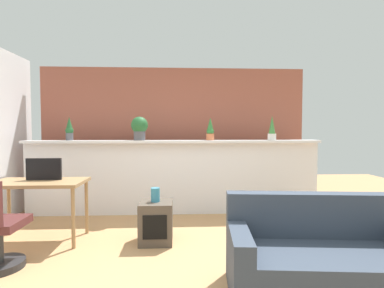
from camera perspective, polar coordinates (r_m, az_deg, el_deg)
ground_plane at (r=3.11m, az=-3.87°, el=-23.46°), size 12.00×12.00×0.00m
divider_wall at (r=4.86m, az=-3.48°, el=-6.63°), size 4.75×0.16×1.17m
plant_shelf at (r=4.76m, az=-3.51°, el=0.50°), size 4.75×0.32×0.04m
brick_wall_behind at (r=5.40m, az=-3.44°, el=1.40°), size 4.75×0.10×2.50m
potted_plant_0 at (r=5.08m, az=-22.78°, el=2.65°), size 0.12×0.12×0.37m
potted_plant_1 at (r=4.77m, az=-10.19°, el=3.24°), size 0.27×0.27×0.38m
potted_plant_2 at (r=4.78m, az=3.57°, el=2.71°), size 0.13×0.13×0.37m
potted_plant_3 at (r=4.98m, az=15.31°, el=2.81°), size 0.14×0.14×0.40m
desk at (r=4.09m, az=-27.73°, el=-7.56°), size 1.10×0.60×0.75m
tv_monitor at (r=4.12m, az=-26.89°, el=-4.37°), size 0.43×0.04×0.27m
side_cube_shelf at (r=3.73m, az=-7.02°, el=-14.86°), size 0.40×0.41×0.50m
vase_on_shelf at (r=3.65m, az=-7.16°, el=-9.78°), size 0.11×0.11×0.17m
couch at (r=2.84m, az=24.11°, el=-20.07°), size 1.63×0.91×0.80m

